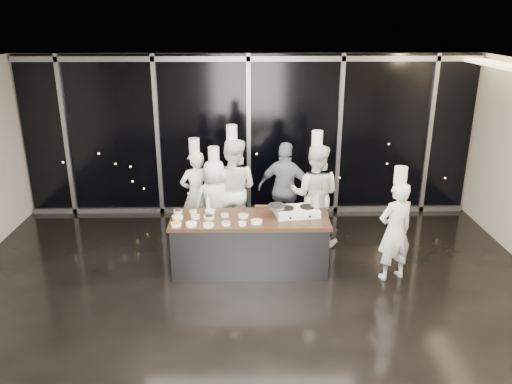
% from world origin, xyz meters
% --- Properties ---
extents(ground, '(9.00, 9.00, 0.00)m').
position_xyz_m(ground, '(0.00, 0.00, 0.00)').
color(ground, black).
rests_on(ground, ground).
extents(room_shell, '(9.02, 7.02, 3.21)m').
position_xyz_m(room_shell, '(0.18, 0.00, 2.25)').
color(room_shell, beige).
rests_on(room_shell, ground).
extents(window_wall, '(8.90, 0.11, 3.20)m').
position_xyz_m(window_wall, '(0.00, 3.43, 1.60)').
color(window_wall, black).
rests_on(window_wall, ground).
extents(demo_counter, '(2.46, 0.86, 0.90)m').
position_xyz_m(demo_counter, '(0.00, 0.90, 0.45)').
color(demo_counter, '#35353A').
rests_on(demo_counter, ground).
extents(stove, '(0.73, 0.51, 0.14)m').
position_xyz_m(stove, '(0.74, 0.99, 0.96)').
color(stove, white).
rests_on(stove, demo_counter).
extents(frying_pan, '(0.50, 0.32, 0.05)m').
position_xyz_m(frying_pan, '(0.42, 0.96, 1.06)').
color(frying_pan, gray).
rests_on(frying_pan, stove).
extents(stock_pot, '(0.26, 0.26, 0.23)m').
position_xyz_m(stock_pot, '(1.07, 1.04, 1.15)').
color(stock_pot, silver).
rests_on(stock_pot, stove).
extents(prep_bowls, '(1.40, 0.71, 0.05)m').
position_xyz_m(prep_bowls, '(-0.63, 0.82, 0.93)').
color(prep_bowls, white).
rests_on(prep_bowls, demo_counter).
extents(squeeze_bottle, '(0.07, 0.07, 0.25)m').
position_xyz_m(squeeze_bottle, '(-0.67, 1.24, 1.02)').
color(squeeze_bottle, silver).
rests_on(squeeze_bottle, demo_counter).
extents(chef_far_left, '(0.69, 0.59, 1.85)m').
position_xyz_m(chef_far_left, '(-0.96, 2.25, 0.83)').
color(chef_far_left, white).
rests_on(chef_far_left, ground).
extents(chef_left, '(0.87, 0.69, 1.77)m').
position_xyz_m(chef_left, '(-0.60, 1.92, 0.79)').
color(chef_left, white).
rests_on(chef_left, ground).
extents(chef_center, '(1.04, 0.88, 2.11)m').
position_xyz_m(chef_center, '(-0.30, 2.11, 0.95)').
color(chef_center, white).
rests_on(chef_center, ground).
extents(guest, '(1.12, 0.74, 1.76)m').
position_xyz_m(guest, '(0.66, 2.26, 0.88)').
color(guest, '#121B32').
rests_on(guest, ground).
extents(chef_right, '(1.04, 0.90, 2.05)m').
position_xyz_m(chef_right, '(1.15, 1.90, 0.92)').
color(chef_right, white).
rests_on(chef_right, ground).
extents(chef_side, '(0.67, 0.54, 1.80)m').
position_xyz_m(chef_side, '(2.20, 0.60, 0.81)').
color(chef_side, white).
rests_on(chef_side, ground).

